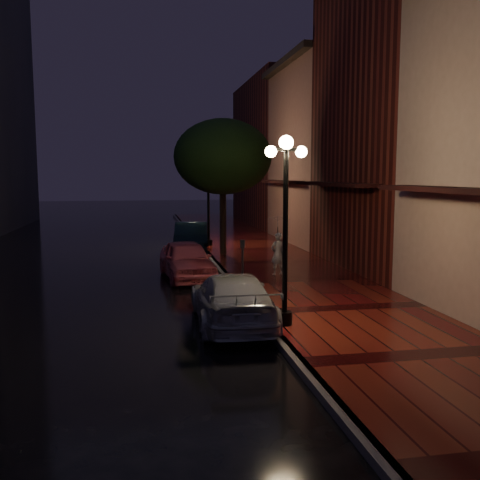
{
  "coord_description": "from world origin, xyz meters",
  "views": [
    {
      "loc": [
        -2.85,
        -16.64,
        3.59
      ],
      "look_at": [
        0.41,
        0.96,
        1.4
      ],
      "focal_mm": 40.0,
      "sensor_mm": 36.0,
      "label": 1
    }
  ],
  "objects_px": {
    "navy_car": "(191,238)",
    "woman_with_umbrella": "(278,236)",
    "silver_car": "(232,299)",
    "street_tree": "(223,159)",
    "pink_car": "(187,260)",
    "streetlamp_far": "(208,195)",
    "parking_meter": "(243,259)",
    "streetlamp_near": "(285,219)"
  },
  "relations": [
    {
      "from": "navy_car",
      "to": "woman_with_umbrella",
      "type": "xyz_separation_m",
      "value": [
        2.34,
        -6.89,
        0.81
      ]
    },
    {
      "from": "silver_car",
      "to": "street_tree",
      "type": "bearing_deg",
      "value": -96.19
    },
    {
      "from": "pink_car",
      "to": "navy_car",
      "type": "relative_size",
      "value": 0.92
    },
    {
      "from": "street_tree",
      "to": "navy_car",
      "type": "bearing_deg",
      "value": 122.04
    },
    {
      "from": "streetlamp_far",
      "to": "street_tree",
      "type": "xyz_separation_m",
      "value": [
        0.26,
        -3.01,
        1.64
      ]
    },
    {
      "from": "woman_with_umbrella",
      "to": "parking_meter",
      "type": "distance_m",
      "value": 2.53
    },
    {
      "from": "pink_car",
      "to": "silver_car",
      "type": "xyz_separation_m",
      "value": [
        0.58,
        -5.95,
        -0.04
      ]
    },
    {
      "from": "streetlamp_near",
      "to": "navy_car",
      "type": "height_order",
      "value": "streetlamp_near"
    },
    {
      "from": "silver_car",
      "to": "parking_meter",
      "type": "bearing_deg",
      "value": -103.51
    },
    {
      "from": "woman_with_umbrella",
      "to": "navy_car",
      "type": "bearing_deg",
      "value": -90.37
    },
    {
      "from": "navy_car",
      "to": "silver_car",
      "type": "bearing_deg",
      "value": -84.49
    },
    {
      "from": "parking_meter",
      "to": "street_tree",
      "type": "bearing_deg",
      "value": 106.4
    },
    {
      "from": "streetlamp_near",
      "to": "pink_car",
      "type": "distance_m",
      "value": 7.14
    },
    {
      "from": "streetlamp_far",
      "to": "navy_car",
      "type": "relative_size",
      "value": 1.02
    },
    {
      "from": "pink_car",
      "to": "streetlamp_near",
      "type": "bearing_deg",
      "value": -81.32
    },
    {
      "from": "street_tree",
      "to": "silver_car",
      "type": "xyz_separation_m",
      "value": [
        -1.37,
        -10.29,
        -3.62
      ]
    },
    {
      "from": "streetlamp_near",
      "to": "navy_car",
      "type": "relative_size",
      "value": 1.02
    },
    {
      "from": "streetlamp_far",
      "to": "parking_meter",
      "type": "bearing_deg",
      "value": -91.16
    },
    {
      "from": "streetlamp_near",
      "to": "parking_meter",
      "type": "xyz_separation_m",
      "value": [
        -0.2,
        4.12,
        -1.55
      ]
    },
    {
      "from": "streetlamp_far",
      "to": "navy_car",
      "type": "bearing_deg",
      "value": -131.39
    },
    {
      "from": "pink_car",
      "to": "parking_meter",
      "type": "xyz_separation_m",
      "value": [
        1.49,
        -2.54,
        0.39
      ]
    },
    {
      "from": "street_tree",
      "to": "navy_car",
      "type": "height_order",
      "value": "street_tree"
    },
    {
      "from": "streetlamp_near",
      "to": "streetlamp_far",
      "type": "bearing_deg",
      "value": 90.0
    },
    {
      "from": "parking_meter",
      "to": "woman_with_umbrella",
      "type": "bearing_deg",
      "value": 70.42
    },
    {
      "from": "street_tree",
      "to": "pink_car",
      "type": "bearing_deg",
      "value": -114.18
    },
    {
      "from": "woman_with_umbrella",
      "to": "streetlamp_far",
      "type": "bearing_deg",
      "value": -99.23
    },
    {
      "from": "streetlamp_near",
      "to": "pink_car",
      "type": "height_order",
      "value": "streetlamp_near"
    },
    {
      "from": "woman_with_umbrella",
      "to": "parking_meter",
      "type": "height_order",
      "value": "woman_with_umbrella"
    },
    {
      "from": "street_tree",
      "to": "navy_car",
      "type": "relative_size",
      "value": 1.37
    },
    {
      "from": "pink_car",
      "to": "silver_car",
      "type": "distance_m",
      "value": 5.98
    },
    {
      "from": "street_tree",
      "to": "parking_meter",
      "type": "relative_size",
      "value": 3.9
    },
    {
      "from": "woman_with_umbrella",
      "to": "parking_meter",
      "type": "xyz_separation_m",
      "value": [
        -1.59,
        -1.91,
        -0.46
      ]
    },
    {
      "from": "streetlamp_near",
      "to": "parking_meter",
      "type": "relative_size",
      "value": 2.9
    },
    {
      "from": "streetlamp_far",
      "to": "silver_car",
      "type": "distance_m",
      "value": 13.49
    },
    {
      "from": "pink_car",
      "to": "silver_car",
      "type": "relative_size",
      "value": 0.9
    },
    {
      "from": "streetlamp_far",
      "to": "silver_car",
      "type": "height_order",
      "value": "streetlamp_far"
    },
    {
      "from": "streetlamp_near",
      "to": "parking_meter",
      "type": "bearing_deg",
      "value": 92.78
    },
    {
      "from": "parking_meter",
      "to": "streetlamp_far",
      "type": "bearing_deg",
      "value": 109.06
    },
    {
      "from": "streetlamp_near",
      "to": "street_tree",
      "type": "height_order",
      "value": "street_tree"
    },
    {
      "from": "streetlamp_near",
      "to": "woman_with_umbrella",
      "type": "height_order",
      "value": "streetlamp_near"
    },
    {
      "from": "streetlamp_near",
      "to": "pink_car",
      "type": "relative_size",
      "value": 1.11
    },
    {
      "from": "silver_car",
      "to": "streetlamp_far",
      "type": "bearing_deg",
      "value": -93.39
    }
  ]
}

